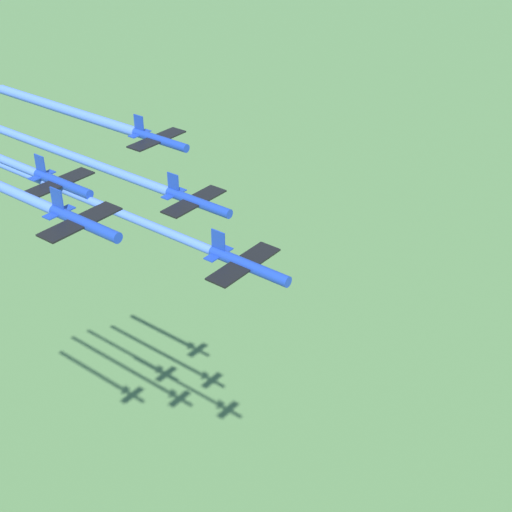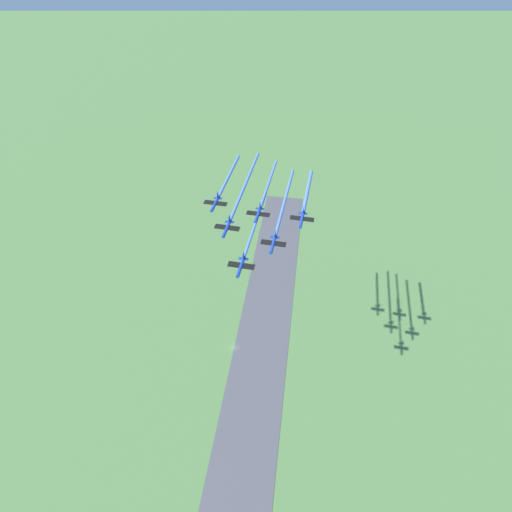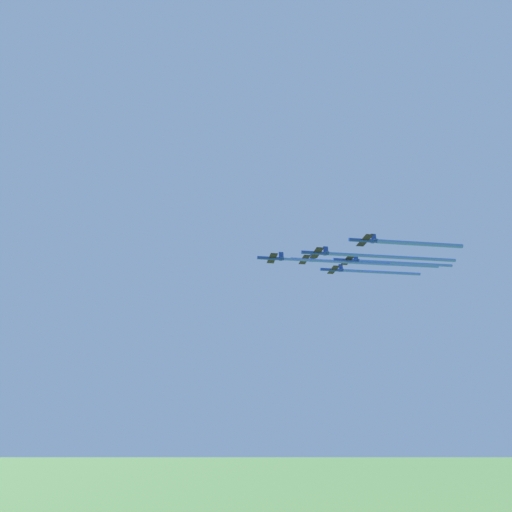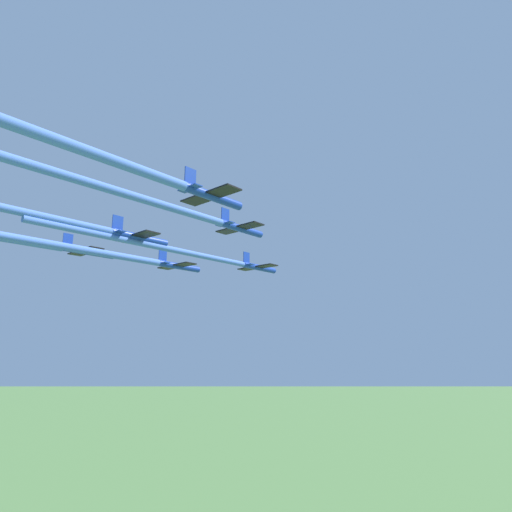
{
  "view_description": "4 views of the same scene",
  "coord_description": "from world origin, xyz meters",
  "px_view_note": "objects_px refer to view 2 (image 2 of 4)",
  "views": [
    {
      "loc": [
        48.08,
        80.08,
        160.79
      ],
      "look_at": [
        -3.8,
        58.48,
        126.72
      ],
      "focal_mm": 50.0,
      "sensor_mm": 36.0,
      "label": 1
    },
    {
      "loc": [
        -4.81,
        149.07,
        211.78
      ],
      "look_at": [
        -10.17,
        58.23,
        129.78
      ],
      "focal_mm": 28.0,
      "sensor_mm": 36.0,
      "label": 2
    },
    {
      "loc": [
        -121.98,
        110.94,
        70.18
      ],
      "look_at": [
        -6.86,
        63.17,
        123.64
      ],
      "focal_mm": 28.0,
      "sensor_mm": 36.0,
      "label": 3
    },
    {
      "loc": [
        28.87,
        -13.79,
        109.86
      ],
      "look_at": [
        -5.51,
        55.8,
        126.55
      ],
      "focal_mm": 28.0,
      "sensor_mm": 36.0,
      "label": 4
    }
  ],
  "objects_px": {
    "jet_0": "(241,266)",
    "jet_1": "(273,244)",
    "jet_2": "(227,228)",
    "jet_4": "(258,214)",
    "jet_3": "(302,219)",
    "jet_5": "(215,203)"
  },
  "relations": [
    {
      "from": "jet_3",
      "to": "jet_4",
      "type": "distance_m",
      "value": 16.15
    },
    {
      "from": "jet_0",
      "to": "jet_3",
      "type": "bearing_deg",
      "value": -120.47
    },
    {
      "from": "jet_1",
      "to": "jet_5",
      "type": "relative_size",
      "value": 1.0
    },
    {
      "from": "jet_0",
      "to": "jet_4",
      "type": "relative_size",
      "value": 1.0
    },
    {
      "from": "jet_0",
      "to": "jet_4",
      "type": "distance_m",
      "value": 27.47
    },
    {
      "from": "jet_1",
      "to": "jet_4",
      "type": "bearing_deg",
      "value": -59.53
    },
    {
      "from": "jet_0",
      "to": "jet_3",
      "type": "distance_m",
      "value": 31.87
    },
    {
      "from": "jet_2",
      "to": "jet_5",
      "type": "height_order",
      "value": "jet_2"
    },
    {
      "from": "jet_2",
      "to": "jet_5",
      "type": "bearing_deg",
      "value": -59.53
    },
    {
      "from": "jet_0",
      "to": "jet_5",
      "type": "bearing_deg",
      "value": -59.53
    },
    {
      "from": "jet_2",
      "to": "jet_3",
      "type": "relative_size",
      "value": 1.0
    },
    {
      "from": "jet_5",
      "to": "jet_3",
      "type": "bearing_deg",
      "value": -180.0
    },
    {
      "from": "jet_1",
      "to": "jet_2",
      "type": "relative_size",
      "value": 1.0
    },
    {
      "from": "jet_0",
      "to": "jet_2",
      "type": "bearing_deg",
      "value": -59.53
    },
    {
      "from": "jet_1",
      "to": "jet_4",
      "type": "height_order",
      "value": "jet_4"
    },
    {
      "from": "jet_2",
      "to": "jet_4",
      "type": "relative_size",
      "value": 1.0
    },
    {
      "from": "jet_0",
      "to": "jet_4",
      "type": "bearing_deg",
      "value": -90.0
    },
    {
      "from": "jet_4",
      "to": "jet_5",
      "type": "bearing_deg",
      "value": 0.0
    },
    {
      "from": "jet_3",
      "to": "jet_5",
      "type": "xyz_separation_m",
      "value": [
        31.2,
        -8.37,
        2.28
      ]
    },
    {
      "from": "jet_0",
      "to": "jet_1",
      "type": "distance_m",
      "value": 15.94
    },
    {
      "from": "jet_4",
      "to": "jet_0",
      "type": "bearing_deg",
      "value": 90.0
    },
    {
      "from": "jet_1",
      "to": "jet_5",
      "type": "height_order",
      "value": "jet_5"
    }
  ]
}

